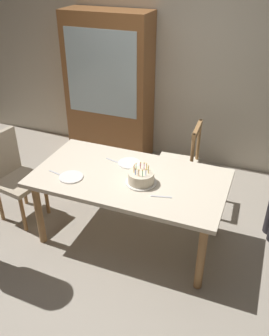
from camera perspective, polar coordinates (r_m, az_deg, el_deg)
The scene contains 12 objects.
ground at distance 3.75m, azimuth -0.72°, elevation -10.69°, with size 6.40×6.40×0.00m, color #9E9384.
back_wall at distance 4.72m, azimuth 7.99°, elevation 16.07°, with size 6.40×0.10×2.60m, color beige.
dining_table at distance 3.36m, azimuth -0.79°, elevation -2.48°, with size 1.76×0.94×0.72m.
birthday_cake at distance 3.20m, azimuth 1.04°, elevation -1.55°, with size 0.28×0.28×0.18m.
plate_near_celebrant at distance 3.34m, azimuth -9.92°, elevation -1.39°, with size 0.22×0.22×0.01m, color white.
plate_far_side at distance 3.51m, azimuth -0.83°, elevation 0.78°, with size 0.22×0.22×0.01m, color white.
fork_near_celebrant at distance 3.43m, azimuth -12.14°, elevation -0.82°, with size 0.18×0.02×0.01m, color silver.
fork_far_side at distance 3.56m, azimuth -3.30°, elevation 1.12°, with size 0.18×0.02×0.01m, color silver.
fork_near_guest at distance 3.06m, azimuth 4.22°, elevation -4.50°, with size 0.18×0.02×0.01m, color silver.
chair_spindle_back at distance 4.03m, azimuth 6.89°, elevation 0.41°, with size 0.46×0.46×0.95m.
chair_upholstered at distance 3.95m, azimuth -18.63°, elevation -0.62°, with size 0.51×0.51×0.95m.
china_cabinet at distance 4.85m, azimuth -3.98°, elevation 12.41°, with size 1.10×0.45×1.90m.
Camera 1 is at (1.07, -2.59, 2.50)m, focal length 38.86 mm.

